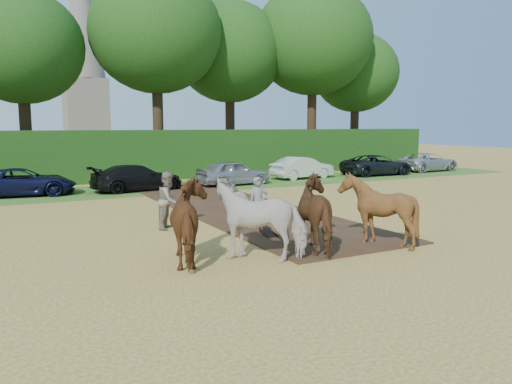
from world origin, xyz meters
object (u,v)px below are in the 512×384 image
Objects in this scene: spectator_near at (169,200)px; parked_cars at (215,173)px; plough_team at (291,215)px; church at (83,40)px.

spectator_near is 11.69m from parked_cars.
plough_team is 0.25× the size of church.
spectator_near reaches higher than parked_cars.
parked_cars is (5.98, 10.04, -0.25)m from spectator_near.
parked_cars is 42.97m from church.
spectator_near is at bearing 112.25° from plough_team.
plough_team is at bearing -106.05° from parked_cars.
spectator_near is 52.92m from church.
parked_cars is at bearing 8.29° from spectator_near.
plough_team reaches higher than parked_cars.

